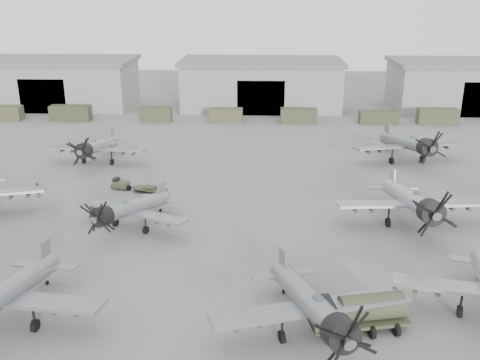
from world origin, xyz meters
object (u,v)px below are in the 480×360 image
(aircraft_near_1, at_px, (313,306))
(aircraft_far_0, at_px, (96,147))
(aircraft_far_1, at_px, (409,144))
(aircraft_mid_2, at_px, (413,201))
(aircraft_near_0, at_px, (0,297))
(ground_crew, at_px, (38,190))
(tug_trailer, at_px, (132,186))
(fuel_tanker, at_px, (357,310))
(aircraft_mid_1, at_px, (128,209))

(aircraft_near_1, distance_m, aircraft_far_0, 41.65)
(aircraft_far_1, bearing_deg, aircraft_far_0, 169.83)
(aircraft_near_1, distance_m, aircraft_mid_2, 20.05)
(aircraft_near_0, height_order, ground_crew, aircraft_near_0)
(aircraft_near_0, xyz_separation_m, ground_crew, (-7.03, 22.83, -1.57))
(aircraft_far_0, distance_m, tug_trailer, 11.12)
(fuel_tanker, height_order, ground_crew, fuel_tanker)
(aircraft_near_0, distance_m, aircraft_far_0, 34.40)
(tug_trailer, xyz_separation_m, ground_crew, (-9.29, -2.41, 0.33))
(aircraft_near_1, relative_size, aircraft_far_1, 0.92)
(aircraft_mid_1, relative_size, ground_crew, 6.91)
(aircraft_mid_1, xyz_separation_m, ground_crew, (-11.43, 7.66, -1.26))
(aircraft_near_1, relative_size, ground_crew, 7.99)
(aircraft_near_1, height_order, aircraft_mid_2, aircraft_mid_2)
(aircraft_mid_2, xyz_separation_m, ground_crew, (-36.96, 5.85, -1.69))
(aircraft_far_0, distance_m, fuel_tanker, 42.53)
(aircraft_far_1, height_order, fuel_tanker, aircraft_far_1)
(aircraft_far_1, bearing_deg, aircraft_near_0, -146.86)
(aircraft_near_1, distance_m, fuel_tanker, 3.23)
(aircraft_far_0, height_order, tug_trailer, aircraft_far_0)
(aircraft_near_0, xyz_separation_m, aircraft_mid_2, (29.94, 16.98, 0.12))
(aircraft_far_1, bearing_deg, fuel_tanker, -122.19)
(aircraft_mid_2, xyz_separation_m, aircraft_far_1, (4.56, 19.25, 0.03))
(aircraft_near_0, relative_size, aircraft_mid_1, 1.19)
(aircraft_far_0, height_order, fuel_tanker, aircraft_far_0)
(aircraft_mid_1, distance_m, aircraft_mid_2, 25.61)
(aircraft_far_1, distance_m, tug_trailer, 34.13)
(tug_trailer, bearing_deg, aircraft_mid_2, -0.10)
(aircraft_near_1, bearing_deg, aircraft_far_1, 50.55)
(aircraft_mid_2, distance_m, tug_trailer, 28.95)
(aircraft_mid_2, height_order, aircraft_far_1, aircraft_far_1)
(aircraft_near_0, distance_m, aircraft_mid_2, 34.42)
(tug_trailer, bearing_deg, aircraft_far_1, 35.33)
(fuel_tanker, height_order, tug_trailer, fuel_tanker)
(ground_crew, bearing_deg, aircraft_near_0, -140.41)
(aircraft_far_0, bearing_deg, aircraft_near_0, -77.78)
(fuel_tanker, distance_m, ground_crew, 36.68)
(fuel_tanker, bearing_deg, aircraft_far_1, 59.50)
(aircraft_mid_2, distance_m, aircraft_far_1, 19.78)
(aircraft_mid_2, distance_m, ground_crew, 37.46)
(aircraft_near_0, height_order, aircraft_far_0, aircraft_near_0)
(aircraft_near_1, height_order, aircraft_mid_1, aircraft_near_1)
(aircraft_mid_2, bearing_deg, aircraft_near_1, -126.13)
(fuel_tanker, relative_size, ground_crew, 4.11)
(aircraft_mid_1, height_order, ground_crew, aircraft_mid_1)
(aircraft_mid_2, xyz_separation_m, fuel_tanker, (-7.54, -16.04, -1.10))
(aircraft_far_0, bearing_deg, ground_crew, -98.92)
(aircraft_far_0, relative_size, ground_crew, 7.66)
(aircraft_mid_1, height_order, fuel_tanker, aircraft_mid_1)
(aircraft_near_0, xyz_separation_m, fuel_tanker, (22.40, 0.94, -0.98))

